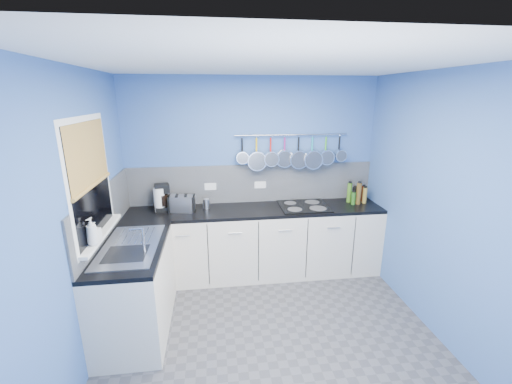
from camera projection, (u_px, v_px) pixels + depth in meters
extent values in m
cube|color=#47474C|center=(271.00, 336.00, 3.23)|extent=(3.20, 3.00, 0.02)
cube|color=white|center=(275.00, 62.00, 2.52)|extent=(3.20, 3.00, 0.02)
cube|color=#3C62A7|center=(252.00, 176.00, 4.31)|extent=(3.20, 0.02, 2.50)
cube|color=#3C62A7|center=(334.00, 336.00, 1.44)|extent=(3.20, 0.02, 2.50)
cube|color=#3C62A7|center=(78.00, 225.00, 2.68)|extent=(0.02, 3.00, 2.50)
cube|color=#3C62A7|center=(442.00, 208.00, 3.08)|extent=(0.02, 3.00, 2.50)
cube|color=gray|center=(253.00, 183.00, 4.32)|extent=(3.20, 0.02, 0.50)
cube|color=gray|center=(105.00, 211.00, 3.28)|extent=(0.02, 1.80, 0.50)
cube|color=beige|center=(255.00, 243.00, 4.25)|extent=(3.20, 0.60, 0.86)
cube|color=black|center=(255.00, 210.00, 4.12)|extent=(3.20, 0.60, 0.04)
cube|color=beige|center=(136.00, 289.00, 3.23)|extent=(0.60, 1.20, 0.86)
cube|color=black|center=(131.00, 248.00, 3.11)|extent=(0.60, 1.20, 0.04)
cube|color=white|center=(90.00, 180.00, 2.88)|extent=(0.01, 1.00, 1.10)
cube|color=black|center=(91.00, 180.00, 2.88)|extent=(0.01, 0.90, 1.00)
cube|color=#B48E3A|center=(88.00, 155.00, 2.82)|extent=(0.01, 0.90, 0.55)
cube|color=white|center=(101.00, 234.00, 3.03)|extent=(0.10, 0.98, 0.03)
cube|color=silver|center=(131.00, 245.00, 3.10)|extent=(0.50, 0.95, 0.01)
cube|color=white|center=(210.00, 187.00, 4.25)|extent=(0.15, 0.01, 0.09)
cube|color=white|center=(260.00, 185.00, 4.33)|extent=(0.15, 0.01, 0.09)
cylinder|color=silver|center=(292.00, 135.00, 4.17)|extent=(1.45, 0.02, 0.02)
imported|color=white|center=(92.00, 231.00, 2.75)|extent=(0.12, 0.12, 0.24)
imported|color=white|center=(95.00, 232.00, 2.82)|extent=(0.09, 0.10, 0.17)
cylinder|color=white|center=(159.00, 200.00, 3.98)|extent=(0.16, 0.16, 0.29)
cube|color=silver|center=(182.00, 203.00, 4.01)|extent=(0.33, 0.23, 0.19)
cylinder|color=silver|center=(206.00, 204.00, 4.12)|extent=(0.10, 0.10, 0.12)
cube|color=black|center=(304.00, 206.00, 4.19)|extent=(0.61, 0.54, 0.01)
cylinder|color=#4C190C|center=(363.00, 194.00, 4.38)|extent=(0.06, 0.06, 0.21)
cylinder|color=black|center=(355.00, 195.00, 4.35)|extent=(0.07, 0.07, 0.20)
cylinder|color=#3F721E|center=(349.00, 193.00, 4.34)|extent=(0.06, 0.06, 0.26)
cylinder|color=olive|center=(365.00, 195.00, 4.31)|extent=(0.06, 0.06, 0.21)
cylinder|color=brown|center=(359.00, 194.00, 4.26)|extent=(0.06, 0.06, 0.28)
cylinder|color=#265919|center=(353.00, 198.00, 4.26)|extent=(0.06, 0.06, 0.16)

